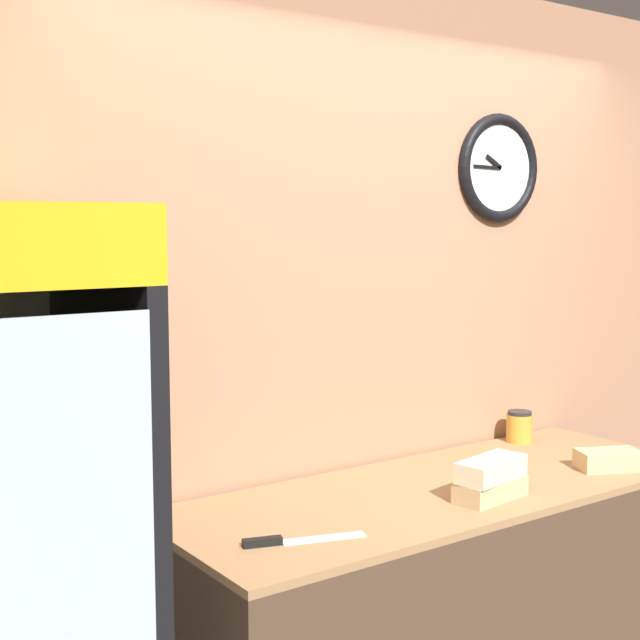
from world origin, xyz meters
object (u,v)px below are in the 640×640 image
at_px(sandwich_flat_left, 608,460).
at_px(sandwich_stack_bottom, 490,489).
at_px(sandwich_stack_middle, 491,469).
at_px(chefs_knife, 287,540).
at_px(condiment_jar, 519,427).

bearing_deg(sandwich_flat_left, sandwich_stack_bottom, 179.99).
relative_size(sandwich_stack_middle, chefs_knife, 0.80).
xyz_separation_m(sandwich_stack_middle, sandwich_flat_left, (0.60, -0.00, -0.07)).
distance_m(sandwich_stack_bottom, condiment_jar, 0.79).
xyz_separation_m(sandwich_stack_bottom, chefs_knife, (-0.74, 0.05, -0.03)).
xyz_separation_m(sandwich_stack_bottom, sandwich_stack_middle, (0.00, 0.00, 0.07)).
height_order(sandwich_flat_left, chefs_knife, sandwich_flat_left).
bearing_deg(chefs_knife, condiment_jar, 16.46).
distance_m(chefs_knife, condiment_jar, 1.45).
distance_m(sandwich_stack_middle, condiment_jar, 0.79).
xyz_separation_m(sandwich_stack_middle, condiment_jar, (0.64, 0.46, -0.04)).
height_order(sandwich_stack_bottom, condiment_jar, condiment_jar).
relative_size(sandwich_flat_left, condiment_jar, 1.99).
xyz_separation_m(sandwich_flat_left, chefs_knife, (-1.34, 0.05, -0.03)).
bearing_deg(sandwich_flat_left, chefs_knife, 177.88).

